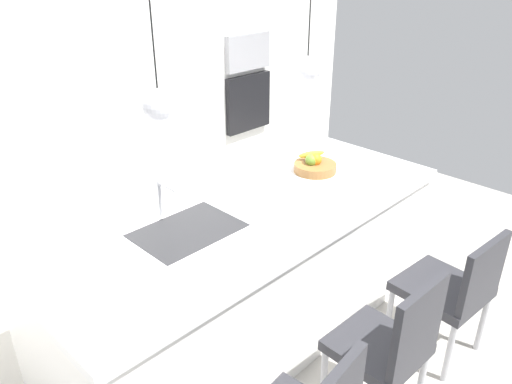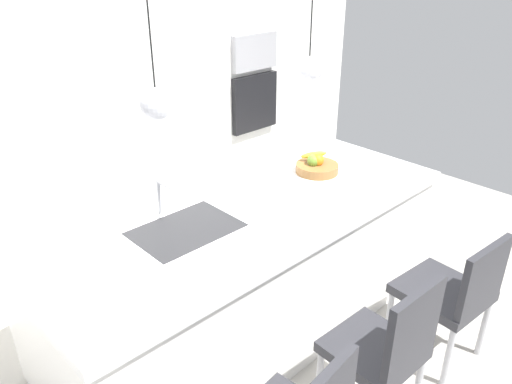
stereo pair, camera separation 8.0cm
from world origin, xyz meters
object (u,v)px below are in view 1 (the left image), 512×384
object	(u,v)px
microwave	(247,52)
chair_middle	(390,345)
fruit_bowl	(314,165)
chair_far	(453,287)
oven	(248,103)

from	to	relation	value
microwave	chair_middle	bearing A→B (deg)	-121.34
fruit_bowl	chair_far	distance (m)	1.17
fruit_bowl	chair_far	bearing A→B (deg)	-90.31
microwave	chair_far	world-z (taller)	microwave
fruit_bowl	chair_far	world-z (taller)	fruit_bowl
oven	microwave	bearing A→B (deg)	0.00
fruit_bowl	chair_middle	xyz separation A→B (m)	(-0.72, -1.08, -0.43)
fruit_bowl	oven	size ratio (longest dim) A/B	0.52
microwave	chair_middle	size ratio (longest dim) A/B	0.58
chair_middle	chair_far	xyz separation A→B (m)	(0.71, 0.00, -0.03)
oven	fruit_bowl	bearing A→B (deg)	-119.63
fruit_bowl	chair_far	size ratio (longest dim) A/B	0.33
chair_far	fruit_bowl	bearing A→B (deg)	89.69
chair_far	oven	bearing A→B (deg)	71.27
oven	chair_middle	bearing A→B (deg)	-121.34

